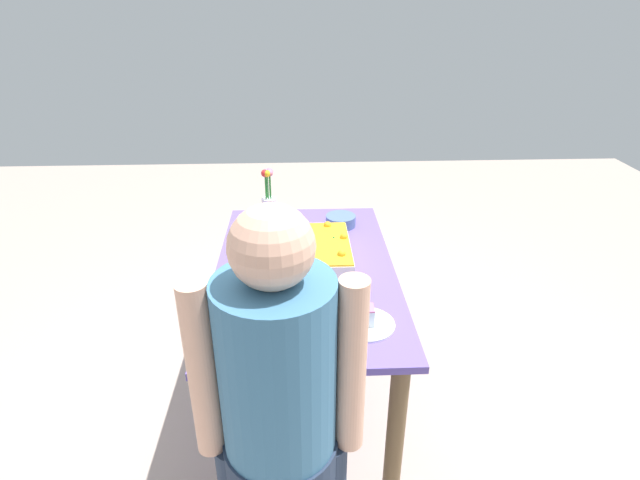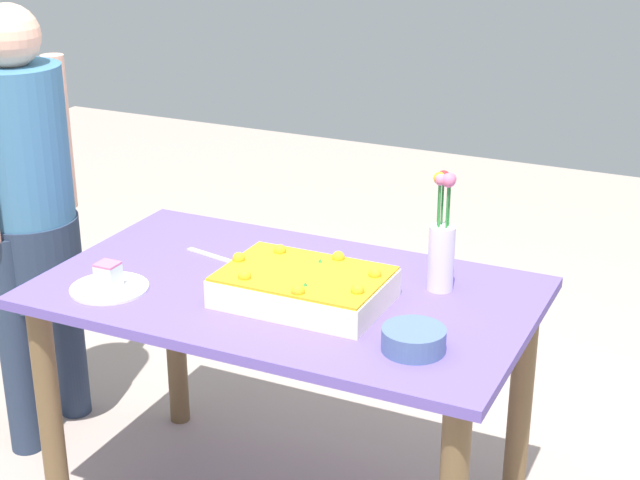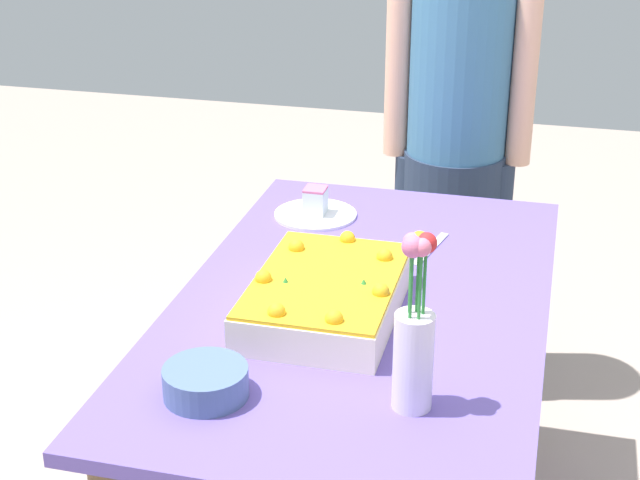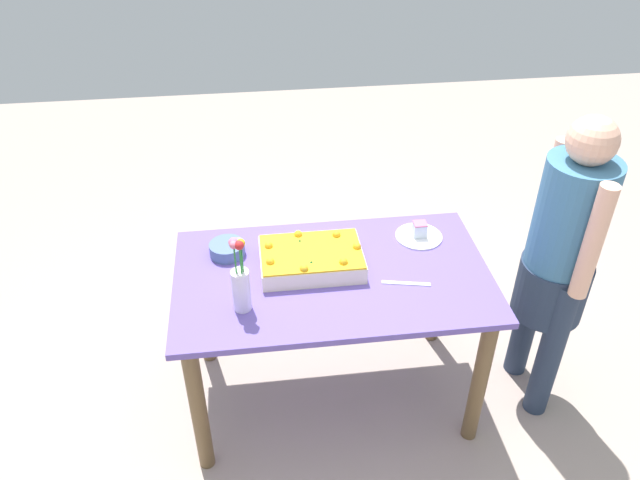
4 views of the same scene
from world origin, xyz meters
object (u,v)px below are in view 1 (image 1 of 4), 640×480
Objects in this scene: sheet_cake at (318,250)px; fruit_bowl at (341,221)px; person_standing at (280,424)px; cake_knife at (279,306)px; flower_vase at (269,207)px; serving_plate_with_slice at (366,321)px.

fruit_bowl is (-0.37, 0.14, -0.02)m from sheet_cake.
person_standing reaches higher than sheet_cake.
cake_knife is 0.69m from person_standing.
sheet_cake is at bearing -20.65° from fruit_bowl.
flower_vase reaches higher than sheet_cake.
fruit_bowl is at bearing -178.51° from serving_plate_with_slice.
person_standing is at bearing -11.05° from fruit_bowl.
serving_plate_with_slice is 0.36m from cake_knife.
sheet_cake is 0.42m from cake_knife.
serving_plate_with_slice is 1.38× the size of fruit_bowl.
serving_plate_with_slice is 0.63m from person_standing.
fruit_bowl is 0.11× the size of person_standing.
fruit_bowl is (-0.89, -0.02, 0.01)m from serving_plate_with_slice.
sheet_cake reaches higher than serving_plate_with_slice.
cake_knife is at bearing -113.08° from serving_plate_with_slice.
sheet_cake is 0.30× the size of person_standing.
person_standing is (1.38, 0.09, -0.06)m from flower_vase.
flower_vase is 1.38m from person_standing.
person_standing is at bearing -165.69° from cake_knife.
person_standing is (0.68, 0.03, 0.08)m from cake_knife.
cake_knife is at bearing 2.12° from person_standing.
fruit_bowl is at bearing 99.05° from flower_vase.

